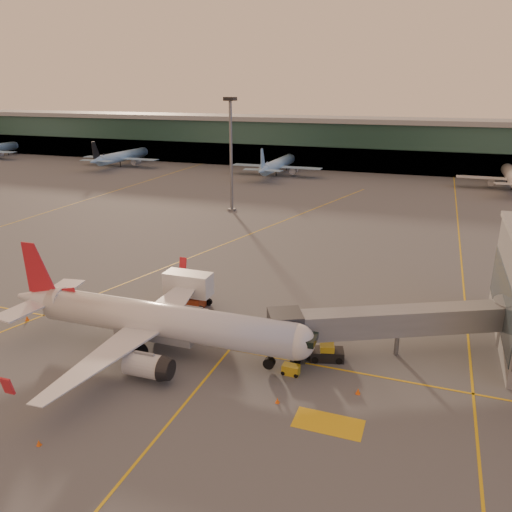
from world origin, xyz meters
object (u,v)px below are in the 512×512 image
(main_airplane, at_px, (155,321))
(gpu_cart, at_px, (291,370))
(pushback_tug, at_px, (327,353))
(catering_truck, at_px, (189,288))

(main_airplane, distance_m, gpu_cart, 15.56)
(gpu_cart, distance_m, pushback_tug, 4.96)
(main_airplane, height_order, catering_truck, main_airplane)
(pushback_tug, bearing_deg, catering_truck, 144.94)
(main_airplane, distance_m, pushback_tug, 18.78)
(catering_truck, relative_size, pushback_tug, 1.58)
(gpu_cart, bearing_deg, main_airplane, -176.96)
(gpu_cart, bearing_deg, catering_truck, 148.81)
(catering_truck, height_order, pushback_tug, catering_truck)
(main_airplane, bearing_deg, catering_truck, 97.98)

